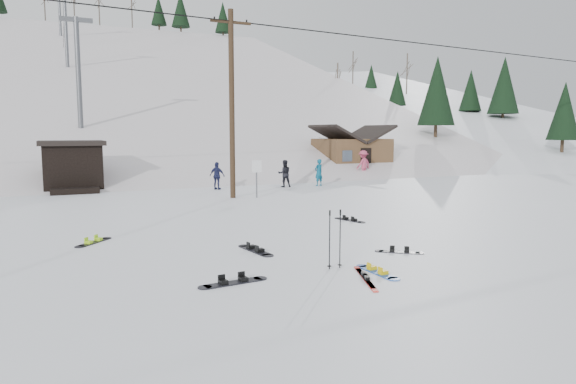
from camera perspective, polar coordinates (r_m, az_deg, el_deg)
name	(u,v)px	position (r m, az deg, el deg)	size (l,w,h in m)	color
ground	(346,273)	(12.03, 6.47, -8.93)	(200.00, 200.00, 0.00)	white
ski_slope	(111,257)	(66.93, -19.08, -6.83)	(60.00, 75.00, 45.00)	silver
ridge_right	(391,231)	(75.69, 11.36, -4.27)	(34.00, 85.00, 36.00)	white
treeline_right	(418,158)	(66.86, 14.24, 3.73)	(20.00, 60.00, 10.00)	black
treeline_crest	(89,150)	(96.13, -21.24, 4.32)	(50.00, 6.00, 10.00)	black
utility_pole	(232,102)	(25.25, -6.27, 9.95)	(2.00, 0.26, 9.00)	#3A2819
trail_sign	(257,172)	(25.26, -3.50, 2.25)	(0.50, 0.09, 1.85)	#595B60
lift_hut	(72,166)	(30.90, -22.84, 2.71)	(3.40, 4.10, 2.75)	black
lift_tower_near	(78,66)	(40.21, -22.29, 12.82)	(2.20, 0.36, 8.00)	#595B60
lift_tower_mid	(66,25)	(60.95, -23.48, 16.68)	(2.20, 0.36, 8.00)	#595B60
lift_tower_far	(59,4)	(81.84, -24.08, 18.58)	(2.20, 0.36, 8.00)	#595B60
cabin	(351,155)	(39.93, 7.06, 4.14)	(5.39, 4.40, 3.77)	brown
hero_snowboard	(377,272)	(12.14, 9.90, -8.71)	(0.31, 1.50, 0.10)	#1B50B4
hero_skis	(365,278)	(11.61, 8.58, -9.39)	(0.79, 1.86, 0.10)	red
ski_poles	(335,239)	(12.23, 5.23, -5.18)	(0.39, 0.10, 1.41)	black
board_scatter_a	(233,282)	(11.22, -6.10, -9.92)	(1.59, 0.43, 0.11)	black
board_scatter_b	(255,250)	(14.09, -3.65, -6.45)	(0.49, 1.64, 0.12)	black
board_scatter_c	(94,242)	(16.14, -20.79, -5.20)	(1.09, 1.20, 0.11)	black
board_scatter_d	(399,252)	(14.22, 12.27, -6.49)	(1.08, 0.90, 0.09)	black
board_scatter_f	(350,220)	(18.93, 6.88, -3.10)	(0.58, 1.40, 0.10)	black
skier_teal	(319,172)	(30.90, 3.44, 2.19)	(0.59, 0.39, 1.61)	#0A506D
skier_dark	(284,174)	(30.09, -0.40, 2.06)	(0.78, 0.60, 1.60)	black
skier_pink	(363,164)	(36.72, 8.36, 3.09)	(1.25, 0.72, 1.93)	#B94160
skier_navy	(217,176)	(29.07, -7.88, 1.80)	(0.91, 0.38, 1.55)	#1C2048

